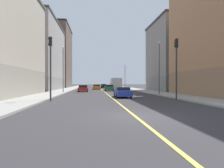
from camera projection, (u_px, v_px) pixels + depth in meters
ground_plane at (135, 116)px, 11.57m from camera, size 400.00×400.00×0.00m
sidewalk_left at (131, 89)px, 61.15m from camera, size 3.75×168.00×0.15m
sidewalk_right at (69, 89)px, 59.58m from camera, size 3.75×168.00×0.15m
lane_center_stripe at (101, 89)px, 60.36m from camera, size 0.16×154.00×0.01m
building_left_mid at (180, 56)px, 45.39m from camera, size 11.52×14.77×14.72m
building_right_midblock at (35, 56)px, 51.42m from camera, size 11.52×23.71×16.42m
building_right_distant at (54, 57)px, 76.64m from camera, size 11.52×20.24×21.86m
traffic_light_left_near at (176, 61)px, 22.33m from camera, size 0.40×0.32×6.39m
traffic_light_right_near at (50, 60)px, 21.17m from camera, size 0.40×0.32×6.34m
street_lamp_left_near at (159, 62)px, 31.30m from camera, size 0.36×0.36×7.71m
street_lamp_right_near at (63, 65)px, 37.50m from camera, size 0.36×0.36×8.01m
street_lamp_left_far at (125, 73)px, 64.33m from camera, size 0.36×0.36×7.26m
car_red at (83, 88)px, 42.36m from camera, size 1.99×4.05×1.33m
car_white at (97, 87)px, 62.50m from camera, size 1.94×4.43×1.29m
car_black at (104, 86)px, 70.70m from camera, size 1.99×4.63×1.27m
car_blue at (122, 92)px, 26.25m from camera, size 1.81×4.56×1.27m
car_orange at (97, 87)px, 55.98m from camera, size 2.09×4.46×1.32m
car_silver at (103, 86)px, 77.68m from camera, size 1.90×4.61×1.30m
car_green at (109, 88)px, 46.55m from camera, size 2.06×4.41×1.33m
box_truck at (116, 83)px, 55.75m from camera, size 2.57×6.82×2.95m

